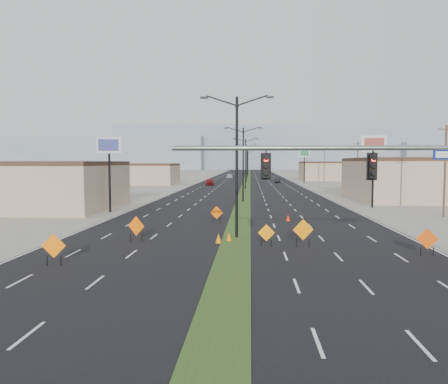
# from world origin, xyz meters

# --- Properties ---
(ground) EXTENTS (600.00, 600.00, 0.00)m
(ground) POSITION_xyz_m (0.00, 0.00, 0.00)
(ground) COLOR gray
(ground) RESTS_ON ground
(road_surface) EXTENTS (25.00, 400.00, 0.02)m
(road_surface) POSITION_xyz_m (0.00, 100.00, 0.00)
(road_surface) COLOR black
(road_surface) RESTS_ON ground
(median_strip) EXTENTS (2.00, 400.00, 0.04)m
(median_strip) POSITION_xyz_m (0.00, 100.00, 0.00)
(median_strip) COLOR #294D1B
(median_strip) RESTS_ON ground
(building_sw_far) EXTENTS (30.00, 14.00, 4.50)m
(building_sw_far) POSITION_xyz_m (-32.00, 85.00, 2.25)
(building_sw_far) COLOR tan
(building_sw_far) RESTS_ON ground
(building_se_far) EXTENTS (44.00, 16.00, 5.00)m
(building_se_far) POSITION_xyz_m (38.00, 110.00, 2.50)
(building_se_far) COLOR tan
(building_se_far) RESTS_ON ground
(mesa_west) EXTENTS (180.00, 50.00, 22.00)m
(mesa_west) POSITION_xyz_m (-120.00, 280.00, 11.00)
(mesa_west) COLOR gray
(mesa_west) RESTS_ON ground
(mesa_center) EXTENTS (220.00, 50.00, 28.00)m
(mesa_center) POSITION_xyz_m (40.00, 300.00, 14.00)
(mesa_center) COLOR gray
(mesa_center) RESTS_ON ground
(mesa_backdrop) EXTENTS (140.00, 50.00, 32.00)m
(mesa_backdrop) POSITION_xyz_m (-30.00, 320.00, 16.00)
(mesa_backdrop) COLOR gray
(mesa_backdrop) RESTS_ON ground
(signal_mast) EXTENTS (16.30, 0.60, 8.00)m
(signal_mast) POSITION_xyz_m (8.56, 2.00, 4.79)
(signal_mast) COLOR slate
(signal_mast) RESTS_ON ground
(streetlight_0) EXTENTS (5.15, 0.24, 10.02)m
(streetlight_0) POSITION_xyz_m (0.00, 12.00, 5.42)
(streetlight_0) COLOR black
(streetlight_0) RESTS_ON ground
(streetlight_1) EXTENTS (5.15, 0.24, 10.02)m
(streetlight_1) POSITION_xyz_m (0.00, 40.00, 5.42)
(streetlight_1) COLOR black
(streetlight_1) RESTS_ON ground
(streetlight_2) EXTENTS (5.15, 0.24, 10.02)m
(streetlight_2) POSITION_xyz_m (0.00, 68.00, 5.42)
(streetlight_2) COLOR black
(streetlight_2) RESTS_ON ground
(streetlight_3) EXTENTS (5.15, 0.24, 10.02)m
(streetlight_3) POSITION_xyz_m (0.00, 96.00, 5.42)
(streetlight_3) COLOR black
(streetlight_3) RESTS_ON ground
(streetlight_4) EXTENTS (5.15, 0.24, 10.02)m
(streetlight_4) POSITION_xyz_m (0.00, 124.00, 5.42)
(streetlight_4) COLOR black
(streetlight_4) RESTS_ON ground
(streetlight_5) EXTENTS (5.15, 0.24, 10.02)m
(streetlight_5) POSITION_xyz_m (0.00, 152.00, 5.42)
(streetlight_5) COLOR black
(streetlight_5) RESTS_ON ground
(streetlight_6) EXTENTS (5.15, 0.24, 10.02)m
(streetlight_6) POSITION_xyz_m (0.00, 180.00, 5.42)
(streetlight_6) COLOR black
(streetlight_6) RESTS_ON ground
(utility_pole_0) EXTENTS (1.60, 0.20, 9.00)m
(utility_pole_0) POSITION_xyz_m (20.00, 25.00, 4.67)
(utility_pole_0) COLOR #4C3823
(utility_pole_0) RESTS_ON ground
(utility_pole_1) EXTENTS (1.60, 0.20, 9.00)m
(utility_pole_1) POSITION_xyz_m (20.00, 60.00, 4.67)
(utility_pole_1) COLOR #4C3823
(utility_pole_1) RESTS_ON ground
(utility_pole_2) EXTENTS (1.60, 0.20, 9.00)m
(utility_pole_2) POSITION_xyz_m (20.00, 95.00, 4.67)
(utility_pole_2) COLOR #4C3823
(utility_pole_2) RESTS_ON ground
(utility_pole_3) EXTENTS (1.60, 0.20, 9.00)m
(utility_pole_3) POSITION_xyz_m (20.00, 130.00, 4.67)
(utility_pole_3) COLOR #4C3823
(utility_pole_3) RESTS_ON ground
(car_left) EXTENTS (2.29, 4.61, 1.51)m
(car_left) POSITION_xyz_m (-8.44, 81.56, 0.76)
(car_left) COLOR maroon
(car_left) RESTS_ON ground
(car_mid) EXTENTS (1.36, 3.87, 1.27)m
(car_mid) POSITION_xyz_m (7.95, 94.24, 0.64)
(car_mid) COLOR black
(car_mid) RESTS_ON ground
(car_far) EXTENTS (2.24, 4.61, 1.29)m
(car_far) POSITION_xyz_m (-5.80, 124.31, 0.65)
(car_far) COLOR silver
(car_far) RESTS_ON ground
(construction_sign_0) EXTENTS (1.28, 0.11, 1.71)m
(construction_sign_0) POSITION_xyz_m (-9.28, 3.00, 1.01)
(construction_sign_0) COLOR orange
(construction_sign_0) RESTS_ON ground
(construction_sign_1) EXTENTS (1.24, 0.56, 1.78)m
(construction_sign_1) POSITION_xyz_m (-6.73, 9.90, 1.05)
(construction_sign_1) COLOR #FA6205
(construction_sign_1) RESTS_ON ground
(construction_sign_2) EXTENTS (1.13, 0.28, 1.53)m
(construction_sign_2) POSITION_xyz_m (-2.00, 19.25, 0.90)
(construction_sign_2) COLOR #FF6005
(construction_sign_2) RESTS_ON ground
(construction_sign_3) EXTENTS (1.09, 0.15, 1.46)m
(construction_sign_3) POSITION_xyz_m (2.00, 8.82, 0.85)
(construction_sign_3) COLOR orange
(construction_sign_3) RESTS_ON ground
(construction_sign_4) EXTENTS (1.34, 0.31, 1.80)m
(construction_sign_4) POSITION_xyz_m (4.33, 8.81, 1.07)
(construction_sign_4) COLOR orange
(construction_sign_4) RESTS_ON ground
(construction_sign_5) EXTENTS (1.20, 0.26, 1.62)m
(construction_sign_5) POSITION_xyz_m (11.18, 6.61, 0.95)
(construction_sign_5) COLOR #DD4504
(construction_sign_5) RESTS_ON ground
(cone_0) EXTENTS (0.48, 0.48, 0.67)m
(cone_0) POSITION_xyz_m (-1.15, 9.82, 0.34)
(cone_0) COLOR orange
(cone_0) RESTS_ON ground
(cone_1) EXTENTS (0.45, 0.45, 0.62)m
(cone_1) POSITION_xyz_m (-0.49, 10.57, 0.31)
(cone_1) COLOR orange
(cone_1) RESTS_ON ground
(cone_2) EXTENTS (0.49, 0.49, 0.65)m
(cone_2) POSITION_xyz_m (4.44, 21.07, 0.33)
(cone_2) COLOR red
(cone_2) RESTS_ON ground
(cone_3) EXTENTS (0.43, 0.43, 0.59)m
(cone_3) POSITION_xyz_m (-7.90, 15.36, 0.29)
(cone_3) COLOR #FC6905
(cone_3) RESTS_ON ground
(pole_sign_west) EXTENTS (2.58, 1.33, 8.10)m
(pole_sign_west) POSITION_xyz_m (-14.18, 27.19, 6.53)
(pole_sign_west) COLOR black
(pole_sign_west) RESTS_ON ground
(pole_sign_east_near) EXTENTS (2.77, 1.05, 8.49)m
(pole_sign_east_near) POSITION_xyz_m (15.39, 33.36, 6.87)
(pole_sign_east_near) COLOR black
(pole_sign_east_near) RESTS_ON ground
(pole_sign_east_far) EXTENTS (2.76, 0.61, 8.41)m
(pole_sign_east_far) POSITION_xyz_m (14.38, 90.61, 6.79)
(pole_sign_east_far) COLOR black
(pole_sign_east_far) RESTS_ON ground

